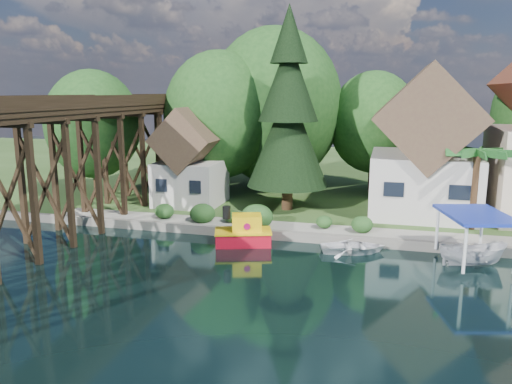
{
  "coord_description": "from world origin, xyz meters",
  "views": [
    {
      "loc": [
        4.32,
        -22.71,
        9.55
      ],
      "look_at": [
        -3.26,
        6.0,
        3.54
      ],
      "focal_mm": 35.0,
      "sensor_mm": 36.0,
      "label": 1
    }
  ],
  "objects_px": {
    "trestle_bridge": "(63,157)",
    "house_left": "(424,152)",
    "palm_tree": "(477,155)",
    "tugboat": "(244,233)",
    "boat_white_a": "(353,246)",
    "conifer": "(288,114)",
    "boat_canopy": "(473,243)",
    "shed": "(190,164)"
  },
  "relations": [
    {
      "from": "trestle_bridge",
      "to": "shed",
      "type": "distance_m",
      "value": 10.69
    },
    {
      "from": "shed",
      "to": "conifer",
      "type": "xyz_separation_m",
      "value": [
        7.98,
        0.11,
        4.05
      ]
    },
    {
      "from": "shed",
      "to": "conifer",
      "type": "height_order",
      "value": "conifer"
    },
    {
      "from": "tugboat",
      "to": "boat_canopy",
      "type": "relative_size",
      "value": 0.75
    },
    {
      "from": "trestle_bridge",
      "to": "conifer",
      "type": "relative_size",
      "value": 2.88
    },
    {
      "from": "palm_tree",
      "to": "boat_white_a",
      "type": "relative_size",
      "value": 1.46
    },
    {
      "from": "conifer",
      "to": "boat_white_a",
      "type": "distance_m",
      "value": 12.28
    },
    {
      "from": "boat_white_a",
      "to": "boat_canopy",
      "type": "distance_m",
      "value": 6.68
    },
    {
      "from": "conifer",
      "to": "tugboat",
      "type": "distance_m",
      "value": 10.89
    },
    {
      "from": "palm_tree",
      "to": "tugboat",
      "type": "bearing_deg",
      "value": -158.16
    },
    {
      "from": "house_left",
      "to": "boat_canopy",
      "type": "distance_m",
      "value": 10.96
    },
    {
      "from": "house_left",
      "to": "boat_white_a",
      "type": "xyz_separation_m",
      "value": [
        -4.37,
        -9.34,
        -4.73
      ]
    },
    {
      "from": "trestle_bridge",
      "to": "house_left",
      "type": "distance_m",
      "value": 25.42
    },
    {
      "from": "tugboat",
      "to": "boat_canopy",
      "type": "height_order",
      "value": "boat_canopy"
    },
    {
      "from": "house_left",
      "to": "palm_tree",
      "type": "xyz_separation_m",
      "value": [
        3.02,
        -3.88,
        0.35
      ]
    },
    {
      "from": "house_left",
      "to": "boat_white_a",
      "type": "height_order",
      "value": "house_left"
    },
    {
      "from": "conifer",
      "to": "boat_white_a",
      "type": "xyz_separation_m",
      "value": [
        5.64,
        -7.94,
        -7.47
      ]
    },
    {
      "from": "tugboat",
      "to": "house_left",
      "type": "bearing_deg",
      "value": 40.56
    },
    {
      "from": "conifer",
      "to": "boat_white_a",
      "type": "bearing_deg",
      "value": -54.61
    },
    {
      "from": "house_left",
      "to": "conifer",
      "type": "bearing_deg",
      "value": -172.08
    },
    {
      "from": "shed",
      "to": "tugboat",
      "type": "bearing_deg",
      "value": -49.73
    },
    {
      "from": "tugboat",
      "to": "boat_white_a",
      "type": "distance_m",
      "value": 6.81
    },
    {
      "from": "palm_tree",
      "to": "boat_canopy",
      "type": "height_order",
      "value": "palm_tree"
    },
    {
      "from": "shed",
      "to": "boat_canopy",
      "type": "relative_size",
      "value": 1.48
    },
    {
      "from": "tugboat",
      "to": "boat_canopy",
      "type": "xyz_separation_m",
      "value": [
        13.38,
        -0.46,
        0.52
      ]
    },
    {
      "from": "tugboat",
      "to": "boat_white_a",
      "type": "xyz_separation_m",
      "value": [
        6.8,
        0.23,
        -0.36
      ]
    },
    {
      "from": "trestle_bridge",
      "to": "palm_tree",
      "type": "bearing_deg",
      "value": 14.96
    },
    {
      "from": "house_left",
      "to": "boat_canopy",
      "type": "height_order",
      "value": "house_left"
    },
    {
      "from": "trestle_bridge",
      "to": "house_left",
      "type": "xyz_separation_m",
      "value": [
        23.0,
        10.83,
        -0.21
      ]
    },
    {
      "from": "palm_tree",
      "to": "boat_white_a",
      "type": "distance_m",
      "value": 10.5
    },
    {
      "from": "house_left",
      "to": "shed",
      "type": "distance_m",
      "value": 18.11
    },
    {
      "from": "shed",
      "to": "house_left",
      "type": "bearing_deg",
      "value": 4.77
    },
    {
      "from": "trestle_bridge",
      "to": "boat_white_a",
      "type": "bearing_deg",
      "value": 4.58
    },
    {
      "from": "boat_white_a",
      "to": "boat_canopy",
      "type": "relative_size",
      "value": 0.74
    },
    {
      "from": "palm_tree",
      "to": "boat_canopy",
      "type": "distance_m",
      "value": 7.48
    },
    {
      "from": "trestle_bridge",
      "to": "boat_white_a",
      "type": "relative_size",
      "value": 11.29
    },
    {
      "from": "conifer",
      "to": "boat_canopy",
      "type": "xyz_separation_m",
      "value": [
        12.23,
        -8.62,
        -6.59
      ]
    },
    {
      "from": "tugboat",
      "to": "boat_white_a",
      "type": "bearing_deg",
      "value": 1.9
    },
    {
      "from": "house_left",
      "to": "tugboat",
      "type": "xyz_separation_m",
      "value": [
        -11.17,
        -9.56,
        -4.37
      ]
    },
    {
      "from": "boat_white_a",
      "to": "tugboat",
      "type": "bearing_deg",
      "value": 76.11
    },
    {
      "from": "trestle_bridge",
      "to": "boat_white_a",
      "type": "distance_m",
      "value": 19.33
    },
    {
      "from": "house_left",
      "to": "shed",
      "type": "height_order",
      "value": "house_left"
    }
  ]
}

